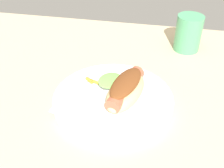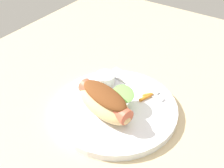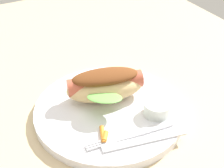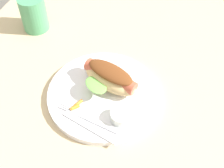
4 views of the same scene
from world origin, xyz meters
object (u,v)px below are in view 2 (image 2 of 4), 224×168
object	(u,v)px
knife	(135,80)
carrot_garnish	(147,96)
sauce_ramekin	(105,79)
fork	(135,86)
plate	(115,109)
hot_dog	(105,101)

from	to	relation	value
knife	carrot_garnish	distance (cm)	6.52
sauce_ramekin	fork	world-z (taller)	sauce_ramekin
knife	fork	bearing A→B (deg)	-49.43
knife	carrot_garnish	xyz separation A→B (cm)	(3.82, 5.28, 0.22)
fork	knife	distance (cm)	2.20
plate	knife	xyz separation A→B (cm)	(-9.94, -1.02, 0.98)
knife	sauce_ramekin	bearing A→B (deg)	-128.76
plate	sauce_ramekin	bearing A→B (deg)	-129.60
plate	hot_dog	world-z (taller)	hot_dog
hot_dog	fork	size ratio (longest dim) A/B	1.02
plate	knife	distance (cm)	10.04
plate	sauce_ramekin	xyz separation A→B (cm)	(-5.39, -6.52, 1.98)
fork	knife	size ratio (longest dim) A/B	1.08
fork	knife	world-z (taller)	same
plate	hot_dog	distance (cm)	4.75
fork	knife	bearing A→B (deg)	125.15
plate	hot_dog	bearing A→B (deg)	-14.10
hot_dog	fork	distance (cm)	11.18
sauce_ramekin	carrot_garnish	bearing A→B (deg)	93.89
plate	hot_dog	size ratio (longest dim) A/B	1.74
fork	carrot_garnish	world-z (taller)	carrot_garnish
hot_dog	carrot_garnish	world-z (taller)	hot_dog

